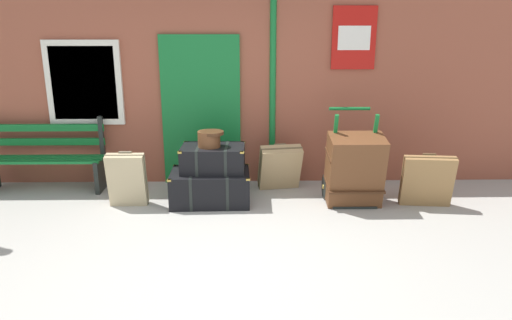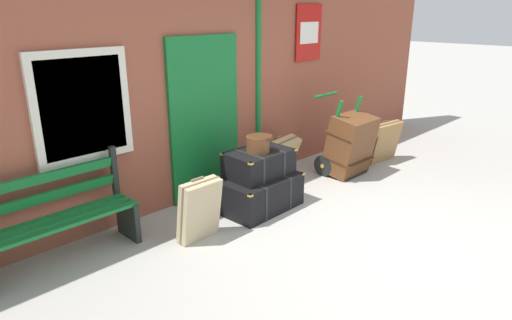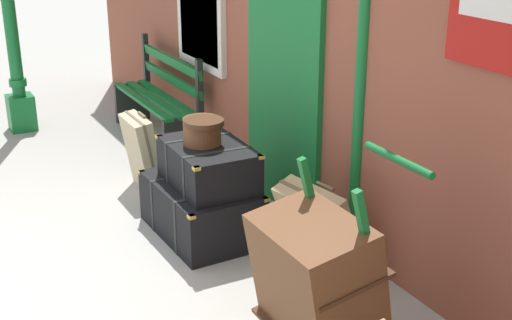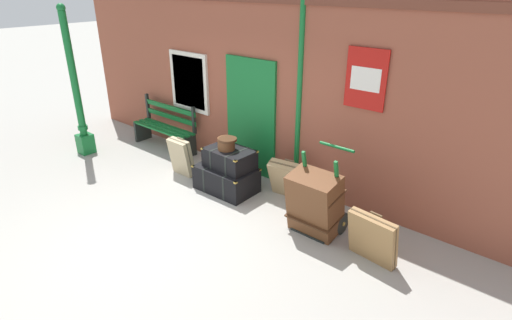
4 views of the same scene
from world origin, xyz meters
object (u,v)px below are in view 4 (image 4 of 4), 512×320
object	(u,v)px
large_brown_trunk	(315,203)
round_hatbox	(227,143)
lamp_post	(78,101)
suitcase_caramel	(181,157)
suitcase_charcoal	(287,179)
steamer_trunk_middle	(230,158)
porters_trolley	(321,211)
suitcase_tan	(372,238)
steamer_trunk_base	(226,179)
platform_bench	(166,128)

from	to	relation	value
large_brown_trunk	round_hatbox	bearing A→B (deg)	175.44
lamp_post	suitcase_caramel	distance (m)	2.50
large_brown_trunk	suitcase_charcoal	bearing A→B (deg)	146.69
lamp_post	steamer_trunk_middle	distance (m)	3.51
lamp_post	porters_trolley	bearing A→B (deg)	8.49
porters_trolley	suitcase_caramel	bearing A→B (deg)	-176.83
porters_trolley	suitcase_tan	bearing A→B (deg)	-15.48
large_brown_trunk	suitcase_tan	xyz separation A→B (m)	(0.91, -0.07, -0.13)
lamp_post	steamer_trunk_base	xyz separation A→B (m)	(3.35, 0.71, -0.89)
platform_bench	suitcase_tan	distance (m)	5.11
steamer_trunk_middle	suitcase_caramel	xyz separation A→B (m)	(-1.08, -0.15, -0.23)
steamer_trunk_base	steamer_trunk_middle	bearing A→B (deg)	50.78
round_hatbox	large_brown_trunk	xyz separation A→B (m)	(1.83, -0.15, -0.38)
suitcase_tan	round_hatbox	bearing A→B (deg)	175.42
porters_trolley	suitcase_caramel	world-z (taller)	porters_trolley
suitcase_caramel	suitcase_charcoal	size ratio (longest dim) A/B	1.10
platform_bench	suitcase_charcoal	xyz separation A→B (m)	(3.25, -0.08, -0.12)
porters_trolley	suitcase_caramel	xyz separation A→B (m)	(-2.87, -0.16, 0.08)
large_brown_trunk	suitcase_charcoal	distance (m)	1.09
suitcase_tan	large_brown_trunk	bearing A→B (deg)	175.38
lamp_post	large_brown_trunk	distance (m)	5.25
suitcase_charcoal	platform_bench	bearing A→B (deg)	178.53
porters_trolley	large_brown_trunk	xyz separation A→B (m)	(-0.00, -0.18, 0.20)
porters_trolley	suitcase_tan	world-z (taller)	porters_trolley
steamer_trunk_base	large_brown_trunk	world-z (taller)	large_brown_trunk
steamer_trunk_base	porters_trolley	bearing A→B (deg)	1.83
round_hatbox	suitcase_caramel	xyz separation A→B (m)	(-1.04, -0.13, -0.51)
lamp_post	steamer_trunk_base	distance (m)	3.54
steamer_trunk_middle	suitcase_tan	size ratio (longest dim) A/B	1.18
large_brown_trunk	suitcase_caramel	size ratio (longest dim) A/B	1.31
steamer_trunk_base	suitcase_charcoal	size ratio (longest dim) A/B	1.57
platform_bench	suitcase_caramel	size ratio (longest dim) A/B	2.23
platform_bench	porters_trolley	distance (m)	4.18
round_hatbox	large_brown_trunk	distance (m)	1.87
round_hatbox	suitcase_tan	distance (m)	2.79
round_hatbox	suitcase_tan	xyz separation A→B (m)	(2.73, -0.22, -0.52)
round_hatbox	suitcase_tan	world-z (taller)	round_hatbox
suitcase_caramel	suitcase_tan	world-z (taller)	suitcase_caramel
large_brown_trunk	suitcase_caramel	xyz separation A→B (m)	(-2.87, 0.02, -0.12)
steamer_trunk_base	suitcase_caramel	distance (m)	1.05
suitcase_caramel	steamer_trunk_middle	bearing A→B (deg)	7.93
large_brown_trunk	steamer_trunk_middle	bearing A→B (deg)	174.59
steamer_trunk_base	large_brown_trunk	bearing A→B (deg)	-3.74
large_brown_trunk	porters_trolley	bearing A→B (deg)	90.00
round_hatbox	porters_trolley	xyz separation A→B (m)	(1.83, 0.03, -0.59)
steamer_trunk_base	suitcase_caramel	world-z (taller)	suitcase_caramel
steamer_trunk_base	lamp_post	bearing A→B (deg)	-167.96
lamp_post	suitcase_tan	world-z (taller)	lamp_post
large_brown_trunk	suitcase_tan	size ratio (longest dim) A/B	1.35
lamp_post	porters_trolley	xyz separation A→B (m)	(5.18, 0.77, -0.83)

